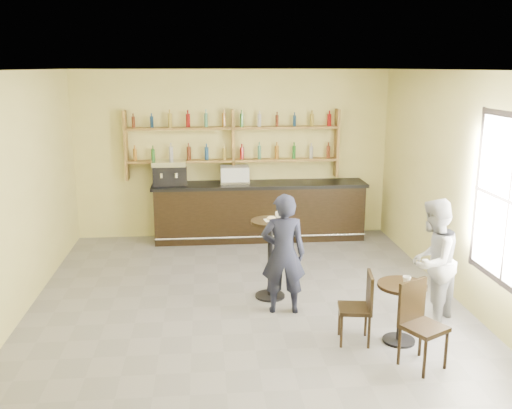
{
  "coord_description": "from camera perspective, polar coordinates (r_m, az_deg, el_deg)",
  "views": [
    {
      "loc": [
        -0.56,
        -7.38,
        3.24
      ],
      "look_at": [
        0.2,
        0.8,
        1.25
      ],
      "focal_mm": 40.0,
      "sensor_mm": 36.0,
      "label": 1
    }
  ],
  "objects": [
    {
      "name": "chair_south",
      "position": [
        6.62,
        16.45,
        -11.63
      ],
      "size": [
        0.56,
        0.56,
        0.96
      ],
      "primitive_type": null,
      "rotation": [
        0.0,
        0.0,
        0.51
      ],
      "color": "black",
      "rests_on": "floor"
    },
    {
      "name": "cup_cafe",
      "position": [
        7.02,
        14.83,
        -7.32
      ],
      "size": [
        0.13,
        0.13,
        0.09
      ],
      "primitive_type": "imported",
      "rotation": [
        0.0,
        0.0,
        0.37
      ],
      "color": "white",
      "rests_on": "cafe_table"
    },
    {
      "name": "bar_counter",
      "position": [
        10.92,
        0.35,
        -0.66
      ],
      "size": [
        4.05,
        0.79,
        1.1
      ],
      "primitive_type": null,
      "color": "black",
      "rests_on": "floor"
    },
    {
      "name": "shelf_unit",
      "position": [
        10.86,
        -2.31,
        6.04
      ],
      "size": [
        4.0,
        0.26,
        1.4
      ],
      "primitive_type": null,
      "color": "brown",
      "rests_on": "wall_back"
    },
    {
      "name": "man_main",
      "position": [
        7.61,
        2.75,
        -4.95
      ],
      "size": [
        0.63,
        0.44,
        1.64
      ],
      "primitive_type": "imported",
      "rotation": [
        0.0,
        0.0,
        3.05
      ],
      "color": "black",
      "rests_on": "floor"
    },
    {
      "name": "cafe_table",
      "position": [
        7.16,
        14.25,
        -10.47
      ],
      "size": [
        0.61,
        0.61,
        0.74
      ],
      "primitive_type": null,
      "rotation": [
        0.0,
        0.0,
        0.04
      ],
      "color": "black",
      "rests_on": "floor"
    },
    {
      "name": "patron_second",
      "position": [
        7.65,
        17.22,
        -5.48
      ],
      "size": [
        1.0,
        1.0,
        1.64
      ],
      "primitive_type": "imported",
      "rotation": [
        0.0,
        0.0,
        -2.34
      ],
      "color": "#A1A2A6",
      "rests_on": "floor"
    },
    {
      "name": "window_frame",
      "position": [
        7.29,
        23.96,
        0.23
      ],
      "size": [
        0.04,
        1.7,
        2.1
      ],
      "primitive_type": null,
      "color": "black",
      "rests_on": "wall_right"
    },
    {
      "name": "wall_left",
      "position": [
        7.95,
        -23.06,
        0.6
      ],
      "size": [
        0.0,
        7.0,
        7.0
      ],
      "primitive_type": "plane",
      "rotation": [
        1.57,
        0.0,
        1.57
      ],
      "color": "#E4DA81",
      "rests_on": "floor"
    },
    {
      "name": "wall_right",
      "position": [
        8.36,
        20.03,
        1.46
      ],
      "size": [
        0.0,
        7.0,
        7.0
      ],
      "primitive_type": "plane",
      "rotation": [
        1.57,
        0.0,
        -1.57
      ],
      "color": "#E4DA81",
      "rests_on": "floor"
    },
    {
      "name": "cup_pedestal",
      "position": [
        8.08,
        2.37,
        -1.05
      ],
      "size": [
        0.15,
        0.15,
        0.1
      ],
      "primitive_type": "imported",
      "rotation": [
        0.0,
        0.0,
        -0.24
      ],
      "color": "white",
      "rests_on": "pedestal_table"
    },
    {
      "name": "pedestal_table",
      "position": [
        8.15,
        1.44,
        -5.48
      ],
      "size": [
        0.69,
        0.69,
        1.15
      ],
      "primitive_type": null,
      "rotation": [
        0.0,
        0.0,
        0.28
      ],
      "color": "black",
      "rests_on": "floor"
    },
    {
      "name": "napkin",
      "position": [
        7.98,
        1.46,
        -1.57
      ],
      "size": [
        0.19,
        0.19,
        0.0
      ],
      "primitive_type": "cube",
      "rotation": [
        0.0,
        0.0,
        0.12
      ],
      "color": "white",
      "rests_on": "pedestal_table"
    },
    {
      "name": "floor",
      "position": [
        8.08,
        -0.9,
        -10.02
      ],
      "size": [
        7.0,
        7.0,
        0.0
      ],
      "primitive_type": "plane",
      "color": "slate",
      "rests_on": "ground"
    },
    {
      "name": "wall_front",
      "position": [
        4.25,
        2.68,
        -9.1
      ],
      "size": [
        7.0,
        0.0,
        7.0
      ],
      "primitive_type": "plane",
      "rotation": [
        -1.57,
        0.0,
        0.0
      ],
      "color": "#E4DA81",
      "rests_on": "floor"
    },
    {
      "name": "donut",
      "position": [
        7.97,
        1.54,
        -1.41
      ],
      "size": [
        0.15,
        0.15,
        0.05
      ],
      "primitive_type": "torus",
      "rotation": [
        0.0,
        0.0,
        0.13
      ],
      "color": "gold",
      "rests_on": "napkin"
    },
    {
      "name": "chair_west",
      "position": [
        7.02,
        9.84,
        -10.14
      ],
      "size": [
        0.43,
        0.43,
        0.88
      ],
      "primitive_type": null,
      "rotation": [
        0.0,
        0.0,
        -1.73
      ],
      "color": "black",
      "rests_on": "floor"
    },
    {
      "name": "espresso_machine",
      "position": [
        10.73,
        -8.66,
        3.14
      ],
      "size": [
        0.66,
        0.45,
        0.45
      ],
      "primitive_type": null,
      "rotation": [
        0.0,
        0.0,
        0.09
      ],
      "color": "black",
      "rests_on": "bar_counter"
    },
    {
      "name": "ceiling",
      "position": [
        7.4,
        -1.0,
        13.3
      ],
      "size": [
        7.0,
        7.0,
        0.0
      ],
      "primitive_type": "plane",
      "rotation": [
        3.14,
        0.0,
        0.0
      ],
      "color": "white",
      "rests_on": "wall_back"
    },
    {
      "name": "liquor_bottles",
      "position": [
        10.84,
        -2.32,
        6.93
      ],
      "size": [
        3.68,
        0.1,
        1.0
      ],
      "primitive_type": null,
      "color": "#8C5919",
      "rests_on": "shelf_unit"
    },
    {
      "name": "pastry_case",
      "position": [
        10.73,
        -2.15,
        2.97
      ],
      "size": [
        0.59,
        0.49,
        0.33
      ],
      "primitive_type": null,
      "rotation": [
        0.0,
        0.0,
        -0.11
      ],
      "color": "silver",
      "rests_on": "bar_counter"
    },
    {
      "name": "window_pane",
      "position": [
        7.29,
        24.0,
        0.23
      ],
      "size": [
        0.0,
        2.0,
        2.0
      ],
      "primitive_type": "plane",
      "rotation": [
        1.57,
        0.0,
        -1.57
      ],
      "color": "white",
      "rests_on": "wall_right"
    },
    {
      "name": "wall_back",
      "position": [
        11.02,
        -2.34,
        5.04
      ],
      "size": [
        7.0,
        0.0,
        7.0
      ],
      "primitive_type": "plane",
      "rotation": [
        1.57,
        0.0,
        0.0
      ],
      "color": "#E4DA81",
      "rests_on": "floor"
    }
  ]
}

